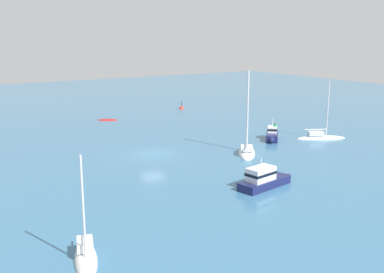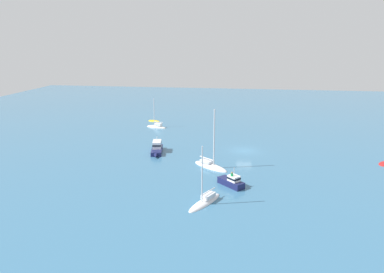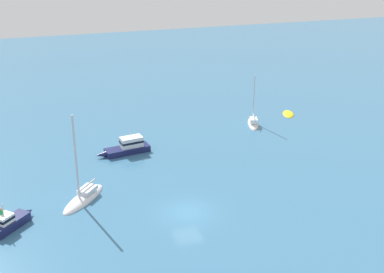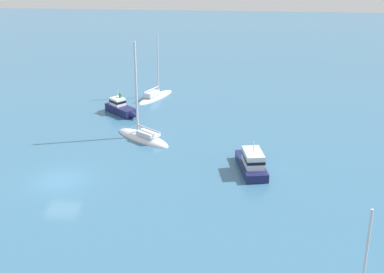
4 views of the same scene
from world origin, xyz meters
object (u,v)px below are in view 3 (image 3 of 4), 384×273
launch_1 (10,221)px  rib (288,114)px  launch (128,147)px  yacht_1 (253,123)px  yacht (84,198)px

launch_1 → rib: 39.54m
launch → rib: size_ratio=1.93×
launch → yacht_1: 17.23m
launch → launch_1: launch is taller
launch → rib: 23.42m
yacht → launch_1: 7.15m
yacht → rib: bearing=157.3°
rib → launch: bearing=-54.1°
yacht_1 → yacht: bearing=139.0°
launch_1 → rib: (34.73, 18.89, -0.60)m
rib → launch_1: bearing=-41.2°
launch_1 → yacht_1: 33.42m
launch → launch_1: bearing=35.8°
yacht → launch_1: size_ratio=2.27×
launch → launch_1: 17.51m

